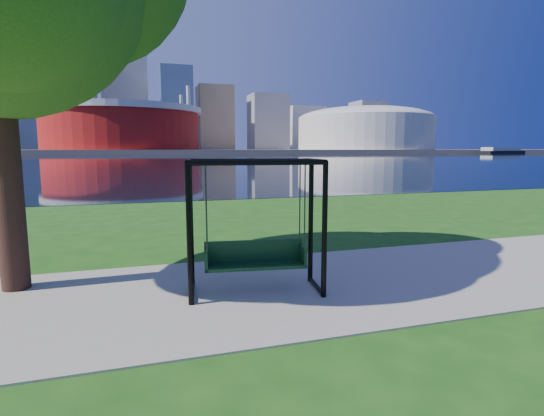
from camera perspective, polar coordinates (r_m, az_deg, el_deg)
name	(u,v)px	position (r m, az deg, el deg)	size (l,w,h in m)	color
ground	(277,279)	(7.67, 0.62, -9.57)	(900.00, 900.00, 0.00)	#1E5114
path	(286,287)	(7.22, 1.87, -10.59)	(120.00, 4.00, 0.03)	#9E937F
river	(149,159)	(109.01, -16.25, 6.41)	(900.00, 180.00, 0.02)	black
far_bank	(142,151)	(312.97, -17.07, 7.34)	(900.00, 228.00, 2.00)	#937F60
stadium	(122,126)	(242.38, -19.48, 10.30)	(83.00, 83.00, 32.00)	maroon
arena	(365,127)	(278.51, 12.42, 10.54)	(84.00, 84.00, 26.56)	beige
skyline	(134,102)	(328.08, -18.11, 13.42)	(392.00, 66.00, 96.50)	gray
swing	(255,230)	(6.73, -2.29, -2.91)	(2.21, 1.19, 2.16)	black
barge	(501,151)	(274.23, 28.42, 6.81)	(34.58, 16.34, 3.34)	black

